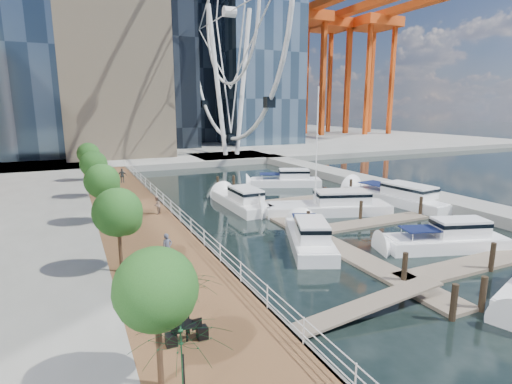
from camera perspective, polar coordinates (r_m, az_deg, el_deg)
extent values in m
plane|color=black|center=(24.01, 11.67, -12.05)|extent=(520.00, 520.00, 0.00)
cube|color=brown|center=(33.98, -16.75, -4.22)|extent=(6.00, 60.00, 1.00)
cube|color=#595954|center=(34.49, -11.81, -3.71)|extent=(0.25, 60.00, 1.00)
cube|color=gray|center=(120.52, -18.78, 6.98)|extent=(200.00, 114.00, 1.00)
cube|color=gray|center=(50.99, 16.38, 1.12)|extent=(4.00, 60.00, 1.00)
cube|color=gray|center=(75.19, -3.55, 4.94)|extent=(14.00, 12.00, 1.00)
cube|color=#6D6051|center=(33.35, 5.56, -4.77)|extent=(2.00, 32.00, 0.20)
cube|color=#6D6051|center=(28.83, 28.86, -8.98)|extent=(12.00, 2.00, 0.20)
cube|color=#6D6051|center=(35.21, 15.71, -4.27)|extent=(12.00, 2.00, 0.20)
cube|color=#6D6051|center=(42.99, 7.03, -0.99)|extent=(12.00, 2.00, 0.20)
cylinder|color=white|center=(73.88, -5.55, 15.28)|extent=(0.80, 0.80, 26.00)
cylinder|color=white|center=(75.71, -1.86, 15.24)|extent=(0.80, 0.80, 26.00)
torus|color=white|center=(76.39, -3.81, 24.29)|extent=(0.70, 44.70, 44.70)
cylinder|color=#3F2B1C|center=(13.79, -13.63, -21.22)|extent=(0.20, 0.20, 2.40)
sphere|color=#265B1E|center=(12.78, -14.10, -13.30)|extent=(2.60, 2.60, 2.60)
cylinder|color=#3F2B1C|center=(22.77, -18.80, -7.86)|extent=(0.20, 0.20, 2.40)
sphere|color=#265B1E|center=(22.17, -19.17, -2.74)|extent=(2.60, 2.60, 2.60)
cylinder|color=#3F2B1C|center=(32.36, -20.86, -2.19)|extent=(0.20, 0.20, 2.40)
sphere|color=#265B1E|center=(31.94, -21.14, 1.47)|extent=(2.60, 2.60, 2.60)
cylinder|color=#3F2B1C|center=(42.13, -21.96, 0.88)|extent=(0.20, 0.20, 2.40)
sphere|color=#265B1E|center=(41.81, -22.19, 3.70)|extent=(2.60, 2.60, 2.60)
cylinder|color=#3F2B1C|center=(52.00, -22.65, 2.78)|extent=(0.20, 0.20, 2.40)
sphere|color=#265B1E|center=(51.74, -22.83, 5.08)|extent=(2.60, 2.60, 2.60)
imported|color=#4A5063|center=(23.58, -12.55, -7.76)|extent=(0.68, 0.52, 1.66)
imported|color=#846A5B|center=(34.03, -13.98, -1.85)|extent=(0.88, 0.93, 1.51)
imported|color=#353D43|center=(49.41, -18.55, 2.24)|extent=(1.07, 0.67, 1.70)
imported|color=#0F3A1D|center=(12.68, -10.29, -23.55)|extent=(3.80, 3.83, 2.69)
imported|color=#103B23|center=(16.16, -9.63, -15.72)|extent=(2.97, 3.01, 2.43)
imported|color=#0E3510|center=(17.01, -10.78, -14.92)|extent=(2.89, 2.92, 2.09)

